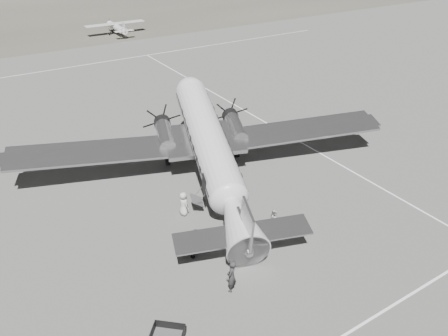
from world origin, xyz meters
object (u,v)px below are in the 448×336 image
at_px(baggage_cart_far, 168,336).
at_px(passenger, 183,204).
at_px(dc3_airliner, 210,148).
at_px(ramp_agent, 274,219).
at_px(baggage_cart_near, 194,244).
at_px(light_plane_right, 116,28).
at_px(ground_crew, 232,276).

xyz_separation_m(baggage_cart_far, passenger, (5.70, 9.24, 0.44)).
bearing_deg(dc3_airliner, ramp_agent, -68.18).
distance_m(baggage_cart_near, passenger, 4.03).
height_order(baggage_cart_far, ramp_agent, ramp_agent).
distance_m(light_plane_right, ground_crew, 66.31).
xyz_separation_m(ramp_agent, passenger, (-4.39, 4.72, 0.12)).
relative_size(dc3_airliner, ramp_agent, 19.80).
xyz_separation_m(dc3_airliner, baggage_cart_near, (-5.17, -6.67, -2.48)).
height_order(ground_crew, ramp_agent, ground_crew).
bearing_deg(ground_crew, light_plane_right, -142.18).
xyz_separation_m(dc3_airliner, baggage_cart_far, (-9.62, -12.10, -2.50)).
bearing_deg(light_plane_right, dc3_airliner, -101.85).
relative_size(ramp_agent, passenger, 0.86).
bearing_deg(baggage_cart_near, ramp_agent, -32.90).
bearing_deg(ground_crew, baggage_cart_far, -21.48).
bearing_deg(dc3_airliner, passenger, -125.60).
bearing_deg(light_plane_right, baggage_cart_near, -105.17).
xyz_separation_m(dc3_airliner, ramp_agent, (0.47, -7.59, -2.18)).
height_order(light_plane_right, baggage_cart_near, light_plane_right).
relative_size(dc3_airliner, baggage_cart_near, 18.17).
bearing_deg(ground_crew, baggage_cart_near, -125.61).
distance_m(light_plane_right, baggage_cart_near, 62.38).
distance_m(ground_crew, ramp_agent, 6.38).
bearing_deg(passenger, light_plane_right, -24.47).
bearing_deg(baggage_cart_far, ground_crew, 57.33).
bearing_deg(baggage_cart_near, light_plane_right, 50.59).
relative_size(light_plane_right, baggage_cart_far, 6.57).
xyz_separation_m(dc3_airliner, light_plane_right, (11.76, 53.36, -1.83)).
bearing_deg(passenger, dc3_airliner, -62.72).
relative_size(light_plane_right, passenger, 6.03).
xyz_separation_m(baggage_cart_near, ground_crew, (0.14, -4.12, 0.55)).
bearing_deg(dc3_airliner, light_plane_right, 95.81).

